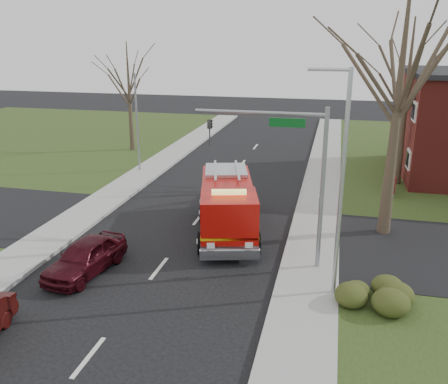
# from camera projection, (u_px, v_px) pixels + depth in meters

# --- Properties ---
(ground) EXTENTS (120.00, 120.00, 0.00)m
(ground) POSITION_uv_depth(u_px,v_px,m) (159.00, 269.00, 20.01)
(ground) COLOR black
(ground) RESTS_ON ground
(sidewalk_right) EXTENTS (2.40, 80.00, 0.15)m
(sidewalk_right) POSITION_uv_depth(u_px,v_px,m) (307.00, 284.00, 18.63)
(sidewalk_right) COLOR gray
(sidewalk_right) RESTS_ON ground
(sidewalk_left) EXTENTS (2.40, 80.00, 0.15)m
(sidewalk_left) POSITION_uv_depth(u_px,v_px,m) (29.00, 252.00, 21.36)
(sidewalk_left) COLOR gray
(sidewalk_left) RESTS_ON ground
(health_center_sign) EXTENTS (0.12, 2.00, 1.40)m
(health_center_sign) POSITION_uv_depth(u_px,v_px,m) (393.00, 182.00, 28.98)
(health_center_sign) COLOR #551513
(health_center_sign) RESTS_ON ground
(hedge_corner) EXTENTS (2.80, 2.00, 0.90)m
(hedge_corner) POSITION_uv_depth(u_px,v_px,m) (385.00, 294.00, 16.93)
(hedge_corner) COLOR #2B3513
(hedge_corner) RESTS_ON lawn_right
(bare_tree_near) EXTENTS (6.00, 6.00, 12.00)m
(bare_tree_near) POSITION_uv_depth(u_px,v_px,m) (400.00, 82.00, 21.16)
(bare_tree_near) COLOR #352A1F
(bare_tree_near) RESTS_ON ground
(bare_tree_far) EXTENTS (5.25, 5.25, 10.50)m
(bare_tree_far) POSITION_uv_depth(u_px,v_px,m) (407.00, 85.00, 29.44)
(bare_tree_far) COLOR #352A1F
(bare_tree_far) RESTS_ON ground
(bare_tree_left) EXTENTS (4.50, 4.50, 9.00)m
(bare_tree_left) POSITION_uv_depth(u_px,v_px,m) (129.00, 85.00, 38.97)
(bare_tree_left) COLOR #352A1F
(bare_tree_left) RESTS_ON ground
(traffic_signal_mast) EXTENTS (5.29, 0.18, 6.80)m
(traffic_signal_mast) POSITION_uv_depth(u_px,v_px,m) (291.00, 159.00, 18.79)
(traffic_signal_mast) COLOR gray
(traffic_signal_mast) RESTS_ON ground
(streetlight_pole) EXTENTS (1.48, 0.16, 8.40)m
(streetlight_pole) POSITION_uv_depth(u_px,v_px,m) (340.00, 180.00, 16.56)
(streetlight_pole) COLOR #B7BABF
(streetlight_pole) RESTS_ON ground
(utility_pole_far) EXTENTS (0.14, 0.14, 7.00)m
(utility_pole_far) POSITION_uv_depth(u_px,v_px,m) (137.00, 124.00, 33.36)
(utility_pole_far) COLOR gray
(utility_pole_far) RESTS_ON ground
(fire_engine) EXTENTS (4.36, 7.79, 2.98)m
(fire_engine) POSITION_uv_depth(u_px,v_px,m) (227.00, 207.00, 23.29)
(fire_engine) COLOR #B10D08
(fire_engine) RESTS_ON ground
(parked_car_maroon) EXTENTS (2.30, 4.40, 1.43)m
(parked_car_maroon) POSITION_uv_depth(u_px,v_px,m) (85.00, 257.00, 19.48)
(parked_car_maroon) COLOR #380910
(parked_car_maroon) RESTS_ON ground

